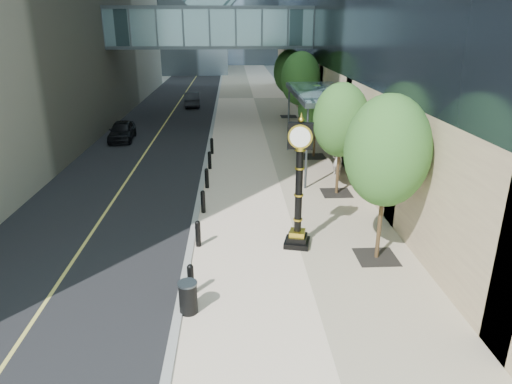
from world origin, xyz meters
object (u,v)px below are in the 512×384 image
(car_far, at_px, (192,99))
(car_near, at_px, (122,131))
(trash_bin, at_px, (188,298))
(pedestrian, at_px, (337,161))
(street_clock, at_px, (299,193))

(car_far, bearing_deg, car_near, 68.83)
(trash_bin, bearing_deg, pedestrian, 60.61)
(trash_bin, bearing_deg, car_near, 107.15)
(trash_bin, distance_m, car_far, 35.24)
(car_near, bearing_deg, pedestrian, -36.18)
(street_clock, bearing_deg, pedestrian, 82.70)
(pedestrian, height_order, car_far, pedestrian)
(car_far, bearing_deg, trash_bin, 88.17)
(street_clock, xyz_separation_m, car_far, (-6.37, 31.14, -1.42))
(trash_bin, xyz_separation_m, car_near, (-6.49, 21.02, 0.18))
(trash_bin, relative_size, car_near, 0.23)
(trash_bin, height_order, car_far, car_far)
(trash_bin, relative_size, pedestrian, 0.60)
(car_near, relative_size, car_far, 0.94)
(car_far, bearing_deg, pedestrian, 106.77)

